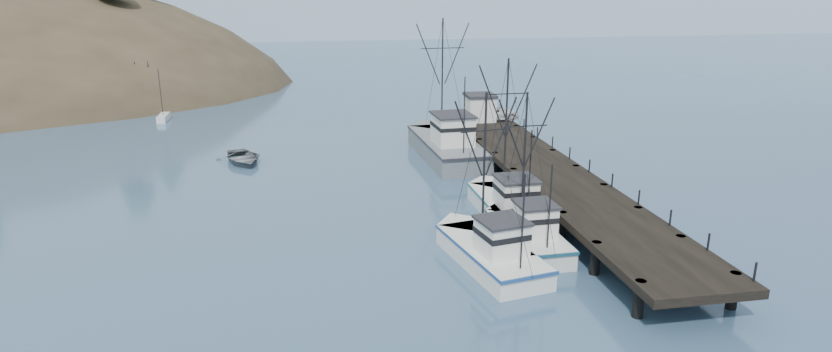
{
  "coord_description": "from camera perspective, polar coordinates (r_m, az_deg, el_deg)",
  "views": [
    {
      "loc": [
        -4.58,
        -30.7,
        16.27
      ],
      "look_at": [
        3.25,
        13.76,
        2.5
      ],
      "focal_mm": 28.0,
      "sensor_mm": 36.0,
      "label": 1
    }
  ],
  "objects": [
    {
      "name": "ground",
      "position": [
        35.04,
        -1.35,
        -10.71
      ],
      "size": [
        400.0,
        400.0,
        0.0
      ],
      "primitive_type": "plane",
      "color": "#314D6D",
      "rests_on": "ground"
    },
    {
      "name": "distant_ridge_far",
      "position": [
        219.19,
        -19.69,
        11.75
      ],
      "size": [
        180.0,
        25.0,
        18.0
      ],
      "primitive_type": "cube",
      "color": "silver",
      "rests_on": "ground"
    },
    {
      "name": "distant_ridge",
      "position": [
        201.88,
        -5.95,
        12.25
      ],
      "size": [
        360.0,
        40.0,
        26.0
      ],
      "primitive_type": "cube",
      "color": "#9EB2C6",
      "rests_on": "ground"
    },
    {
      "name": "motorboat",
      "position": [
        61.98,
        -14.97,
        1.16
      ],
      "size": [
        5.69,
        6.77,
        1.2
      ],
      "primitive_type": "imported",
      "rotation": [
        0.0,
        0.0,
        0.3
      ],
      "color": "#585E62",
      "rests_on": "ground"
    },
    {
      "name": "pickup_truck",
      "position": [
        68.98,
        6.89,
        5.54
      ],
      "size": [
        5.53,
        2.71,
        1.51
      ],
      "primitive_type": "imported",
      "rotation": [
        0.0,
        0.0,
        1.61
      ],
      "color": "silver",
      "rests_on": "pier"
    },
    {
      "name": "trawler_mid",
      "position": [
        38.97,
        6.43,
        -6.51
      ],
      "size": [
        5.16,
        10.54,
        10.48
      ],
      "color": "silver",
      "rests_on": "ground"
    },
    {
      "name": "trawler_far",
      "position": [
        46.77,
        8.05,
        -2.5
      ],
      "size": [
        3.82,
        11.11,
        11.42
      ],
      "color": "silver",
      "rests_on": "ground"
    },
    {
      "name": "work_vessel",
      "position": [
        61.49,
        2.64,
        2.79
      ],
      "size": [
        5.43,
        15.8,
        13.17
      ],
      "color": "slate",
      "rests_on": "ground"
    },
    {
      "name": "pier_shed",
      "position": [
        68.41,
        5.62,
        6.06
      ],
      "size": [
        3.0,
        3.2,
        2.8
      ],
      "color": "silver",
      "rests_on": "pier"
    },
    {
      "name": "trawler_near",
      "position": [
        41.83,
        9.62,
        -4.96
      ],
      "size": [
        3.42,
        9.64,
        10.01
      ],
      "color": "silver",
      "rests_on": "ground"
    },
    {
      "name": "pier",
      "position": [
        52.33,
        11.24,
        0.45
      ],
      "size": [
        6.0,
        44.0,
        2.0
      ],
      "color": "black",
      "rests_on": "ground"
    },
    {
      "name": "moored_sailboats",
      "position": [
        93.43,
        -27.04,
        5.29
      ],
      "size": [
        22.97,
        19.3,
        6.35
      ],
      "color": "silver",
      "rests_on": "ground"
    }
  ]
}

